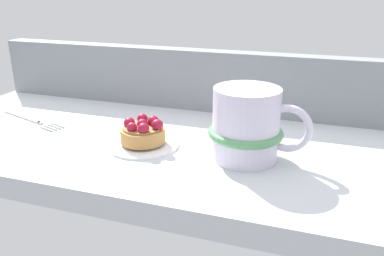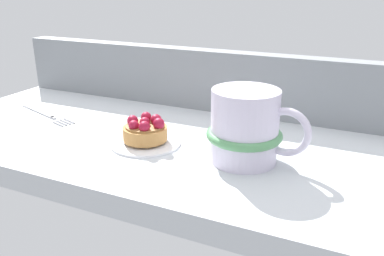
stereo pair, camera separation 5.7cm
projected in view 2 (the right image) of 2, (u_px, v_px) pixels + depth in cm
name	position (u px, v px, depth cm)	size (l,w,h in cm)	color
ground_plane	(171.00, 148.00, 64.08)	(86.30, 37.25, 3.32)	silver
window_rail_back	(212.00, 80.00, 75.79)	(84.57, 3.68, 11.29)	gray
dessert_plate	(146.00, 142.00, 61.15)	(10.77, 10.77, 0.74)	white
raspberry_tart	(145.00, 130.00, 60.46)	(6.69, 6.69, 3.75)	#B77F42
coffee_mug	(246.00, 127.00, 53.96)	(14.07, 10.38, 10.11)	silver
dessert_fork	(46.00, 114.00, 73.87)	(16.14, 6.62, 0.60)	#B7B7BC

